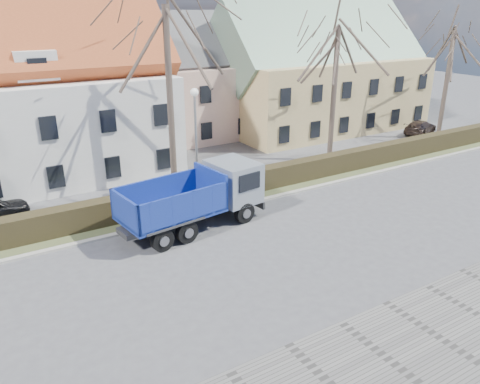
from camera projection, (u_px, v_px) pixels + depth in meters
ground at (288, 240)px, 21.98m from camera, size 120.00×120.00×0.00m
sidewalk_near at (444, 342)px, 15.20m from camera, size 80.00×5.00×0.08m
curb_far at (238, 206)px, 25.62m from camera, size 80.00×0.30×0.12m
grass_strip at (223, 196)px, 26.90m from camera, size 80.00×3.00×0.10m
hedge at (225, 188)px, 26.52m from camera, size 60.00×0.90×1.30m
building_pink at (183, 88)px, 38.36m from camera, size 10.80×8.80×8.00m
building_yellow at (320, 79)px, 41.66m from camera, size 18.80×10.80×8.50m
tree_1 at (169, 83)px, 25.46m from camera, size 9.20×9.20×12.65m
tree_2 at (335, 82)px, 31.55m from camera, size 8.00×8.00×11.00m
tree_3 at (448, 74)px, 37.43m from camera, size 7.60×7.60×10.45m
dump_truck at (188, 201)px, 22.51m from camera, size 7.85×3.79×3.02m
streetlight at (196, 144)px, 25.81m from camera, size 0.49×0.49×6.29m
cart_frame at (144, 226)px, 22.54m from camera, size 0.84×0.59×0.70m
parked_car_b at (420, 127)px, 40.30m from camera, size 4.31×2.74×1.16m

